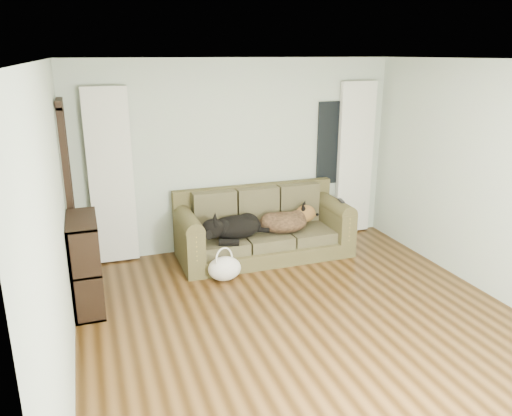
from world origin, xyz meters
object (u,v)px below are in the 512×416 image
object	(u,v)px
sofa	(264,224)
dog_shepherd	(286,221)
tote_bag	(224,268)
bookshelf	(86,264)
dog_black_lab	(233,228)

from	to	relation	value
sofa	dog_shepherd	bearing A→B (deg)	-15.80
sofa	dog_shepherd	distance (m)	0.29
tote_bag	bookshelf	size ratio (longest dim) A/B	0.40
sofa	bookshelf	xyz separation A→B (m)	(-2.29, -0.72, 0.05)
sofa	bookshelf	world-z (taller)	bookshelf
tote_bag	dog_black_lab	bearing A→B (deg)	61.16
sofa	tote_bag	bearing A→B (deg)	-141.87
tote_bag	bookshelf	world-z (taller)	bookshelf
sofa	dog_shepherd	xyz separation A→B (m)	(0.28, -0.08, 0.04)
dog_shepherd	tote_bag	bearing A→B (deg)	38.22
dog_black_lab	tote_bag	size ratio (longest dim) A/B	1.71
dog_shepherd	dog_black_lab	bearing A→B (deg)	13.92
dog_black_lab	tote_bag	distance (m)	0.62
dog_black_lab	tote_bag	world-z (taller)	dog_black_lab
dog_shepherd	sofa	bearing A→B (deg)	-3.56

